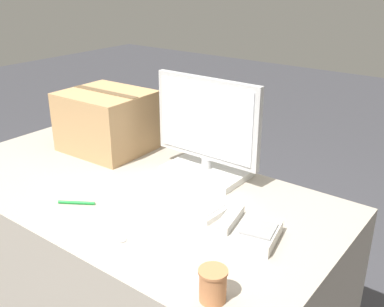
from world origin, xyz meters
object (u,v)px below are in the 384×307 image
object	(u,v)px
desk_phone	(247,231)
paper_cup_right	(213,285)
spoon	(118,236)
cardboard_box	(107,121)
pen_marker	(77,203)
keyboard	(176,197)
monitor	(207,136)

from	to	relation	value
desk_phone	paper_cup_right	world-z (taller)	paper_cup_right
desk_phone	spoon	distance (m)	0.44
spoon	cardboard_box	bearing A→B (deg)	158.36
desk_phone	cardboard_box	size ratio (longest dim) A/B	0.54
pen_marker	paper_cup_right	bearing A→B (deg)	137.90
keyboard	pen_marker	distance (m)	0.39
monitor	paper_cup_right	world-z (taller)	monitor
paper_cup_right	spoon	world-z (taller)	paper_cup_right
paper_cup_right	desk_phone	bearing A→B (deg)	104.78
desk_phone	cardboard_box	world-z (taller)	cardboard_box
cardboard_box	pen_marker	distance (m)	0.60
monitor	cardboard_box	size ratio (longest dim) A/B	1.22
cardboard_box	pen_marker	world-z (taller)	cardboard_box
keyboard	cardboard_box	world-z (taller)	cardboard_box
pen_marker	desk_phone	bearing A→B (deg)	164.52
paper_cup_right	spoon	size ratio (longest dim) A/B	0.69
monitor	cardboard_box	bearing A→B (deg)	-175.26
paper_cup_right	pen_marker	size ratio (longest dim) A/B	0.77
keyboard	paper_cup_right	size ratio (longest dim) A/B	4.53
monitor	desk_phone	world-z (taller)	monitor
paper_cup_right	keyboard	bearing A→B (deg)	139.20
pen_marker	monitor	bearing A→B (deg)	-147.24
keyboard	desk_phone	world-z (taller)	desk_phone
paper_cup_right	monitor	bearing A→B (deg)	126.99
monitor	desk_phone	size ratio (longest dim) A/B	2.27
monitor	spoon	world-z (taller)	monitor
paper_cup_right	spoon	xyz separation A→B (m)	(-0.44, 0.06, -0.05)
desk_phone	spoon	bearing A→B (deg)	-156.22
spoon	pen_marker	xyz separation A→B (m)	(-0.29, 0.06, 0.00)
keyboard	pen_marker	size ratio (longest dim) A/B	3.48
spoon	desk_phone	bearing A→B (deg)	55.23
monitor	keyboard	world-z (taller)	monitor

